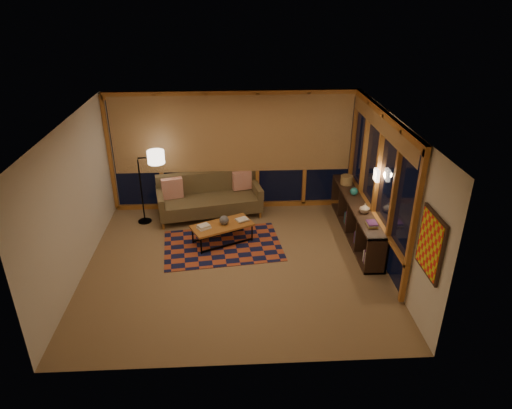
{
  "coord_description": "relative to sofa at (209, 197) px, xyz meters",
  "views": [
    {
      "loc": [
        -0.01,
        -7.17,
        4.73
      ],
      "look_at": [
        0.39,
        0.24,
        1.11
      ],
      "focal_mm": 32.0,
      "sensor_mm": 36.0,
      "label": 1
    }
  ],
  "objects": [
    {
      "name": "teal_bowl",
      "position": [
        3.04,
        -0.67,
        0.37
      ],
      "size": [
        0.19,
        0.19,
        0.17
      ],
      "primitive_type": "sphere",
      "rotation": [
        0.0,
        0.0,
        -0.19
      ],
      "color": "#1F6D6A",
      "rests_on": "bookshelf"
    },
    {
      "name": "floor_lamp",
      "position": [
        -1.42,
        -0.21,
        0.35
      ],
      "size": [
        0.58,
        0.42,
        1.62
      ],
      "primitive_type": null,
      "rotation": [
        0.0,
        0.0,
        0.14
      ],
      "color": "black",
      "rests_on": "floor"
    },
    {
      "name": "window_wall_right",
      "position": [
        3.23,
        -1.4,
        0.89
      ],
      "size": [
        0.16,
        3.7,
        2.6
      ],
      "primitive_type": null,
      "color": "#B65D2D",
      "rests_on": "walls"
    },
    {
      "name": "ceiling",
      "position": [
        0.55,
        -2.0,
        2.24
      ],
      "size": [
        5.5,
        5.0,
        0.01
      ],
      "primitive_type": "cube",
      "color": "white",
      "rests_on": "walls"
    },
    {
      "name": "coffee_table",
      "position": [
        0.3,
        -1.19,
        -0.26
      ],
      "size": [
        1.32,
        1.0,
        0.4
      ],
      "primitive_type": null,
      "rotation": [
        0.0,
        0.0,
        0.43
      ],
      "color": "#B65D2D",
      "rests_on": "floor"
    },
    {
      "name": "book_stack_a",
      "position": [
        -0.06,
        -1.31,
        -0.03
      ],
      "size": [
        0.29,
        0.27,
        0.07
      ],
      "primitive_type": null,
      "rotation": [
        0.0,
        0.0,
        0.57
      ],
      "color": "silver",
      "rests_on": "coffee_table"
    },
    {
      "name": "basket",
      "position": [
        3.02,
        -0.09,
        0.38
      ],
      "size": [
        0.3,
        0.3,
        0.2
      ],
      "primitive_type": "cylinder",
      "rotation": [
        0.0,
        0.0,
        -0.16
      ],
      "color": "olive",
      "rests_on": "bookshelf"
    },
    {
      "name": "sofa",
      "position": [
        0.0,
        0.0,
        0.0
      ],
      "size": [
        2.37,
        1.33,
        0.92
      ],
      "primitive_type": null,
      "rotation": [
        0.0,
        0.0,
        0.2
      ],
      "color": "brown",
      "rests_on": "floor"
    },
    {
      "name": "bookshelf",
      "position": [
        3.04,
        -1.0,
        -0.09
      ],
      "size": [
        0.4,
        2.97,
        0.74
      ],
      "primitive_type": null,
      "color": "#351F19",
      "rests_on": "floor"
    },
    {
      "name": "book_stack_b",
      "position": [
        0.7,
        -1.03,
        -0.04
      ],
      "size": [
        0.27,
        0.25,
        0.04
      ],
      "primitive_type": null,
      "rotation": [
        0.0,
        0.0,
        0.48
      ],
      "color": "silver",
      "rests_on": "coffee_table"
    },
    {
      "name": "walls",
      "position": [
        0.55,
        -2.0,
        0.89
      ],
      "size": [
        5.51,
        5.01,
        2.7
      ],
      "color": "beige",
      "rests_on": "floor"
    },
    {
      "name": "vase",
      "position": [
        3.04,
        -1.48,
        0.38
      ],
      "size": [
        0.24,
        0.24,
        0.2
      ],
      "primitive_type": "imported",
      "rotation": [
        0.0,
        0.0,
        -0.31
      ],
      "color": "tan",
      "rests_on": "bookshelf"
    },
    {
      "name": "pillow_right",
      "position": [
        0.73,
        0.35,
        0.21
      ],
      "size": [
        0.44,
        0.24,
        0.42
      ],
      "primitive_type": null,
      "rotation": [
        0.0,
        0.0,
        0.26
      ],
      "color": "#B2250A",
      "rests_on": "sofa"
    },
    {
      "name": "pillow_left",
      "position": [
        -0.8,
        -0.01,
        0.23
      ],
      "size": [
        0.48,
        0.27,
        0.45
      ],
      "primitive_type": null,
      "rotation": [
        0.0,
        0.0,
        0.28
      ],
      "color": "#B2250A",
      "rests_on": "sofa"
    },
    {
      "name": "wall_sconce",
      "position": [
        3.17,
        -1.55,
        1.09
      ],
      "size": [
        0.12,
        0.18,
        0.22
      ],
      "primitive_type": null,
      "color": "#FFECD0",
      "rests_on": "walls"
    },
    {
      "name": "shelf_book_stack",
      "position": [
        3.04,
        -2.0,
        0.32
      ],
      "size": [
        0.19,
        0.24,
        0.06
      ],
      "primitive_type": null,
      "rotation": [
        0.0,
        0.0,
        0.17
      ],
      "color": "silver",
      "rests_on": "bookshelf"
    },
    {
      "name": "wall_art",
      "position": [
        3.26,
        -3.85,
        0.99
      ],
      "size": [
        0.06,
        0.74,
        0.94
      ],
      "primitive_type": null,
      "color": "red",
      "rests_on": "walls"
    },
    {
      "name": "area_rug",
      "position": [
        0.3,
        -1.33,
        -0.45
      ],
      "size": [
        2.46,
        1.79,
        0.01
      ],
      "primitive_type": "cube",
      "rotation": [
        0.0,
        0.0,
        0.12
      ],
      "color": "#A94725",
      "rests_on": "floor"
    },
    {
      "name": "window_wall_back",
      "position": [
        0.55,
        0.43,
        0.89
      ],
      "size": [
        5.3,
        0.16,
        2.6
      ],
      "primitive_type": null,
      "color": "#B65D2D",
      "rests_on": "walls"
    },
    {
      "name": "floor",
      "position": [
        0.55,
        -2.0,
        -0.46
      ],
      "size": [
        5.5,
        5.0,
        0.01
      ],
      "primitive_type": "cube",
      "color": "#88694E",
      "rests_on": "ground"
    },
    {
      "name": "ceramic_pot",
      "position": [
        0.33,
        -1.17,
        0.04
      ],
      "size": [
        0.24,
        0.24,
        0.19
      ],
      "primitive_type": "sphere",
      "rotation": [
        0.0,
        0.0,
        0.33
      ],
      "color": "#292A2E",
      "rests_on": "coffee_table"
    }
  ]
}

